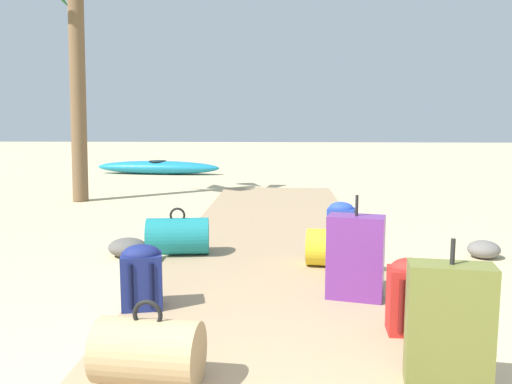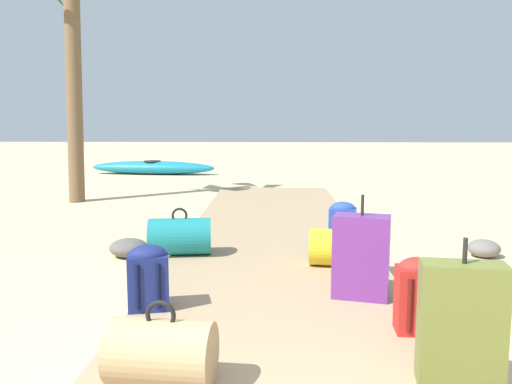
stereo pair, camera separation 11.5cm
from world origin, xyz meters
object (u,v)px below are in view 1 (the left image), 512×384
at_px(duffel_bag_yellow, 341,248).
at_px(suitcase_olive, 449,326).
at_px(backpack_navy, 142,275).
at_px(suitcase_purple, 355,257).
at_px(kayak, 158,167).
at_px(duffel_bag_teal, 178,236).
at_px(duffel_bag_tan, 149,352).
at_px(palm_tree_far_left, 68,3).
at_px(backpack_blue, 341,225).
at_px(backpack_red, 410,294).

height_order(duffel_bag_yellow, suitcase_olive, suitcase_olive).
bearing_deg(backpack_navy, suitcase_purple, 10.61).
height_order(duffel_bag_yellow, kayak, duffel_bag_yellow).
distance_m(backpack_navy, kayak, 10.79).
height_order(duffel_bag_teal, suitcase_olive, suitcase_olive).
relative_size(duffel_bag_teal, suitcase_purple, 0.83).
distance_m(duffel_bag_teal, duffel_bag_tan, 2.75).
distance_m(backpack_navy, duffel_bag_teal, 1.59).
relative_size(suitcase_purple, suitcase_olive, 1.03).
relative_size(duffel_bag_teal, duffel_bag_tan, 1.17).
bearing_deg(suitcase_purple, palm_tree_far_left, 128.88).
bearing_deg(backpack_blue, backpack_red, -84.55).
height_order(backpack_navy, suitcase_olive, suitcase_olive).
height_order(backpack_blue, backpack_red, backpack_blue).
xyz_separation_m(palm_tree_far_left, kayak, (0.38, 4.83, -3.32)).
distance_m(backpack_blue, suitcase_olive, 2.91).
height_order(backpack_blue, kayak, backpack_blue).
relative_size(duffel_bag_teal, suitcase_olive, 0.86).
relative_size(suitcase_purple, palm_tree_far_left, 0.18).
xyz_separation_m(suitcase_purple, palm_tree_far_left, (-4.35, 5.40, 3.10)).
xyz_separation_m(suitcase_olive, palm_tree_far_left, (-4.65, 6.77, 3.10)).
distance_m(duffel_bag_yellow, palm_tree_far_left, 7.04).
distance_m(duffel_bag_yellow, kayak, 10.13).
height_order(duffel_bag_teal, backpack_red, backpack_red).
relative_size(suitcase_purple, backpack_red, 1.62).
relative_size(backpack_navy, suitcase_olive, 0.61).
bearing_deg(duffel_bag_teal, kayak, 104.55).
relative_size(backpack_red, kayak, 0.14).
bearing_deg(duffel_bag_yellow, suitcase_purple, -89.33).
bearing_deg(backpack_navy, duffel_bag_teal, 91.64).
height_order(backpack_navy, backpack_red, backpack_red).
bearing_deg(palm_tree_far_left, backpack_blue, -41.34).
relative_size(duffel_bag_tan, suitcase_olive, 0.73).
bearing_deg(duffel_bag_tan, backpack_navy, 106.53).
distance_m(duffel_bag_teal, suitcase_purple, 2.10).
height_order(duffel_bag_tan, backpack_red, backpack_red).
bearing_deg(palm_tree_far_left, backpack_navy, -64.31).
bearing_deg(suitcase_olive, duffel_bag_tan, -177.89).
xyz_separation_m(backpack_navy, duffel_bag_yellow, (1.60, 1.21, -0.07)).
bearing_deg(duffel_bag_tan, suitcase_purple, 48.33).
bearing_deg(backpack_blue, suitcase_olive, -85.17).
bearing_deg(duffel_bag_teal, backpack_blue, 7.76).
bearing_deg(duffel_bag_tan, backpack_blue, 65.82).
bearing_deg(duffel_bag_yellow, palm_tree_far_left, 134.07).
bearing_deg(backpack_blue, suitcase_purple, -91.96).
distance_m(suitcase_purple, duffel_bag_yellow, 0.92).
bearing_deg(kayak, backpack_blue, -65.16).
xyz_separation_m(duffel_bag_teal, suitcase_olive, (1.95, -2.66, 0.14)).
xyz_separation_m(duffel_bag_tan, palm_tree_far_left, (-3.08, 6.83, 3.25)).
xyz_separation_m(backpack_navy, backpack_red, (1.87, -0.38, 0.01)).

